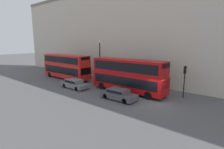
% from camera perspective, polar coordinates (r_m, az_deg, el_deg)
% --- Properties ---
extents(ground_plane, '(200.00, 200.00, 0.00)m').
position_cam_1_polar(ground_plane, '(20.46, 14.05, -8.89)').
color(ground_plane, '#515154').
extents(building_facade, '(1.10, 80.00, 16.52)m').
position_cam_1_polar(building_facade, '(25.92, 21.88, 13.93)').
color(building_facade, beige).
rests_on(building_facade, ground).
extents(bus_leading, '(2.59, 10.67, 4.44)m').
position_cam_1_polar(bus_leading, '(23.56, 5.22, 0.09)').
color(bus_leading, '#B20C0F').
rests_on(bus_leading, ground).
extents(bus_second_in_queue, '(2.59, 10.78, 4.43)m').
position_cam_1_polar(bus_second_in_queue, '(33.26, -14.77, 2.82)').
color(bus_second_in_queue, red).
rests_on(bus_second_in_queue, ground).
extents(car_dark_sedan, '(1.80, 4.38, 1.27)m').
position_cam_1_polar(car_dark_sedan, '(20.71, 2.12, -6.35)').
color(car_dark_sedan, '#47474C').
rests_on(car_dark_sedan, ground).
extents(car_hatchback, '(1.81, 4.43, 1.30)m').
position_cam_1_polar(car_hatchback, '(26.34, -12.18, -2.88)').
color(car_hatchback, slate).
rests_on(car_hatchback, ground).
extents(traffic_light, '(0.30, 0.36, 3.91)m').
position_cam_1_polar(traffic_light, '(22.49, 22.69, -0.23)').
color(traffic_light, black).
rests_on(traffic_light, ground).
extents(street_lamp, '(0.44, 0.44, 6.97)m').
position_cam_1_polar(street_lamp, '(29.10, -3.98, 5.71)').
color(street_lamp, black).
rests_on(street_lamp, ground).
extents(pedestrian, '(0.36, 0.36, 1.61)m').
position_cam_1_polar(pedestrian, '(29.19, 0.09, -1.25)').
color(pedestrian, maroon).
rests_on(pedestrian, ground).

